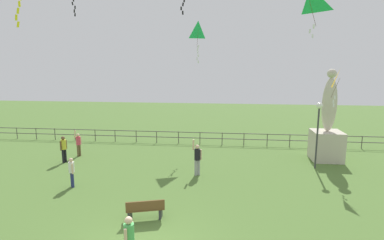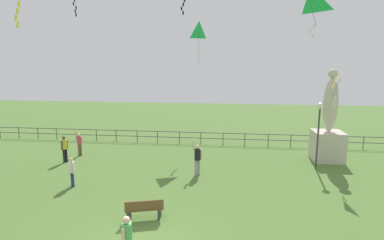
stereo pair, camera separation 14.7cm
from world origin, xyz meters
name	(u,v)px [view 1 (the left image)]	position (x,y,z in m)	size (l,w,h in m)	color
statue_monument	(327,134)	(9.10, 10.90, 1.74)	(1.82, 1.82, 5.81)	beige
lamppost	(318,120)	(7.98, 9.12, 2.90)	(0.36, 0.36, 3.93)	#38383D
park_bench	(145,209)	(-0.40, 1.94, 0.46)	(1.55, 0.83, 0.85)	brown
person_0	(72,170)	(-4.92, 4.79, 0.87)	(0.33, 0.36, 1.50)	navy
person_1	(64,147)	(-7.37, 8.47, 0.97)	(0.31, 0.48, 1.69)	black
person_2	(78,143)	(-7.11, 9.87, 0.92)	(0.37, 0.45, 1.82)	brown
person_3	(129,239)	(-0.08, -0.97, 0.97)	(0.31, 0.50, 1.68)	brown
person_4	(197,157)	(1.14, 7.17, 1.03)	(0.53, 0.32, 2.05)	#99999E
kite_2	(340,79)	(8.81, 8.67, 5.27)	(0.66, 0.83, 2.16)	yellow
kite_3	(198,31)	(0.56, 13.60, 8.42)	(0.96, 0.66, 2.97)	#1EB759
kite_6	(310,2)	(6.38, 6.30, 8.88)	(1.32, 1.32, 2.17)	#1EB759
waterfront_railing	(187,136)	(-0.29, 14.00, 0.63)	(36.02, 0.06, 0.95)	#4C4742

